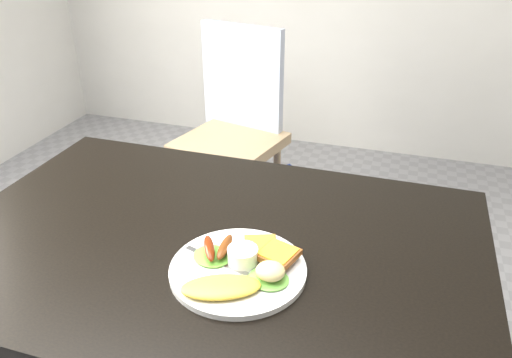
{
  "coord_description": "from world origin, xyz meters",
  "views": [
    {
      "loc": [
        0.37,
        -0.84,
        1.39
      ],
      "look_at": [
        0.1,
        0.02,
        0.9
      ],
      "focal_mm": 35.0,
      "sensor_mm": 36.0,
      "label": 1
    }
  ],
  "objects": [
    {
      "name": "dining_table",
      "position": [
        0.0,
        0.0,
        0.73
      ],
      "size": [
        1.2,
        0.8,
        0.04
      ],
      "primitive_type": "cube",
      "color": "black",
      "rests_on": "ground"
    },
    {
      "name": "potato_salad",
      "position": [
        0.17,
        -0.12,
        0.79
      ],
      "size": [
        0.06,
        0.06,
        0.03
      ],
      "primitive_type": "ellipsoid",
      "rotation": [
        0.0,
        0.0,
        -0.09
      ],
      "color": "beige",
      "rests_on": "lettuce_right"
    },
    {
      "name": "sausage_a",
      "position": [
        0.03,
        -0.08,
        0.78
      ],
      "size": [
        0.06,
        0.09,
        0.02
      ],
      "primitive_type": "ellipsoid",
      "rotation": [
        0.0,
        0.0,
        0.49
      ],
      "color": "#5C2102",
      "rests_on": "lettuce_left"
    },
    {
      "name": "lettuce_right",
      "position": [
        0.17,
        -0.11,
        0.77
      ],
      "size": [
        0.1,
        0.09,
        0.01
      ],
      "primitive_type": "ellipsoid",
      "rotation": [
        0.0,
        0.0,
        -0.3
      ],
      "color": "#4FA43D",
      "rests_on": "plate"
    },
    {
      "name": "person",
      "position": [
        -0.3,
        0.72,
        0.68
      ],
      "size": [
        0.49,
        0.33,
        1.35
      ],
      "primitive_type": "imported",
      "rotation": [
        0.0,
        0.0,
        3.12
      ],
      "color": "navy",
      "rests_on": "ground"
    },
    {
      "name": "dining_chair",
      "position": [
        -0.37,
        1.11,
        0.45
      ],
      "size": [
        0.51,
        0.51,
        0.05
      ],
      "primitive_type": "cube",
      "rotation": [
        0.0,
        0.0,
        -0.24
      ],
      "color": "tan",
      "rests_on": "ground"
    },
    {
      "name": "lettuce_left",
      "position": [
        0.04,
        -0.08,
        0.77
      ],
      "size": [
        0.11,
        0.1,
        0.01
      ],
      "primitive_type": "ellipsoid",
      "rotation": [
        0.0,
        0.0,
        -0.43
      ],
      "color": "#598D2F",
      "rests_on": "plate"
    },
    {
      "name": "fork",
      "position": [
        0.05,
        -0.09,
        0.76
      ],
      "size": [
        0.16,
        0.06,
        0.0
      ],
      "primitive_type": "cube",
      "rotation": [
        0.0,
        0.0,
        -0.31
      ],
      "color": "#ADAFB7",
      "rests_on": "plate"
    },
    {
      "name": "toast_a",
      "position": [
        0.12,
        -0.02,
        0.77
      ],
      "size": [
        0.09,
        0.09,
        0.01
      ],
      "primitive_type": "cube",
      "rotation": [
        0.0,
        0.0,
        0.34
      ],
      "color": "brown",
      "rests_on": "plate"
    },
    {
      "name": "ramekin",
      "position": [
        0.1,
        -0.08,
        0.78
      ],
      "size": [
        0.07,
        0.07,
        0.04
      ],
      "primitive_type": "cylinder",
      "rotation": [
        0.0,
        0.0,
        -0.05
      ],
      "color": "white",
      "rests_on": "plate"
    },
    {
      "name": "plate",
      "position": [
        0.1,
        -0.1,
        0.76
      ],
      "size": [
        0.28,
        0.28,
        0.01
      ],
      "primitive_type": "cylinder",
      "color": "white",
      "rests_on": "dining_table"
    },
    {
      "name": "toast_b",
      "position": [
        0.17,
        -0.06,
        0.78
      ],
      "size": [
        0.09,
        0.09,
        0.01
      ],
      "primitive_type": "cube",
      "rotation": [
        0.0,
        0.0,
        -0.3
      ],
      "color": "#97541E",
      "rests_on": "toast_a"
    },
    {
      "name": "sausage_b",
      "position": [
        0.06,
        -0.06,
        0.78
      ],
      "size": [
        0.03,
        0.09,
        0.02
      ],
      "primitive_type": "ellipsoid",
      "rotation": [
        0.0,
        0.0,
        0.06
      ],
      "color": "brown",
      "rests_on": "lettuce_left"
    },
    {
      "name": "omelette",
      "position": [
        0.09,
        -0.17,
        0.77
      ],
      "size": [
        0.17,
        0.13,
        0.02
      ],
      "primitive_type": "ellipsoid",
      "rotation": [
        0.0,
        0.0,
        0.4
      ],
      "color": "gold",
      "rests_on": "plate"
    }
  ]
}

